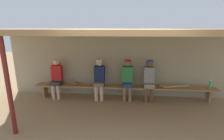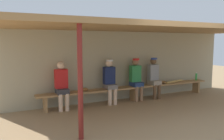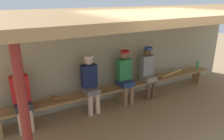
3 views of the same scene
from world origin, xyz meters
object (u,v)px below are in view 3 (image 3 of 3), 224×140
Objects in this scene: baseball_glove_dark_brown at (158,76)px; baseball_bat at (172,73)px; player_in_red at (148,70)px; player_near_post at (90,81)px; player_in_blue at (125,74)px; baseball_glove_tan at (56,98)px; water_bottle_clear at (198,64)px; player_rightmost at (21,96)px; bench at (121,89)px.

baseball_glove_dark_brown is 0.51m from baseball_bat.
baseball_glove_dark_brown is at bearing 1.11° from player_in_red.
player_near_post is 1.52× the size of baseball_bat.
player_in_blue is 1.75m from baseball_glove_tan.
water_bottle_clear reaches higher than baseball_glove_dark_brown.
baseball_glove_tan reaches higher than baseball_bat.
player_rightmost is at bearing -132.44° from baseball_glove_tan.
player_in_red reaches higher than baseball_bat.
baseball_glove_tan is 3.33m from baseball_bat.
player_near_post reaches higher than water_bottle_clear.
player_in_blue is 0.70m from player_in_red.
baseball_glove_tan is (-4.36, 0.03, -0.09)m from water_bottle_clear.
bench is 6.76× the size of baseball_bat.
bench is 4.46× the size of player_in_red.
water_bottle_clear reaches higher than baseball_glove_tan.
player_in_red is at bearing 61.40° from baseball_glove_dark_brown.
bench is 4.46× the size of player_in_blue.
baseball_glove_dark_brown is 2.82m from baseball_glove_tan.
player_in_red reaches higher than bench.
player_rightmost is at bearing -179.99° from player_in_red.
water_bottle_clear is (5.02, -0.00, -0.13)m from player_rightmost.
player_rightmost is at bearing 179.95° from water_bottle_clear.
baseball_glove_tan is at bearing 166.56° from baseball_bat.
player_near_post is (1.47, 0.00, 0.02)m from player_rightmost.
player_in_red is at bearing 0.01° from player_rightmost.
player_near_post is 0.84m from baseball_glove_tan.
water_bottle_clear is at bearing -0.15° from player_in_red.
player_in_blue reaches higher than water_bottle_clear.
baseball_glove_tan is (-2.43, 0.03, -0.24)m from player_in_red.
bench is 1.62m from baseball_glove_tan.
baseball_glove_dark_brown is 1.00× the size of baseball_glove_tan.
player_near_post is (-0.82, 0.00, 0.36)m from bench.
baseball_glove_dark_brown is (1.20, 0.01, 0.12)m from bench.
baseball_glove_dark_brown is at bearing 0.39° from player_in_blue.
player_in_red is at bearing 179.85° from water_bottle_clear.
player_near_post is at bearing 180.00° from player_in_red.
water_bottle_clear is at bearing -0.03° from bench.
baseball_glove_dark_brown is at bearing 0.13° from player_rightmost.
player_in_blue is at bearing 179.89° from water_bottle_clear.
water_bottle_clear is at bearing 44.72° from baseball_glove_tan.
bench is 1.71m from baseball_bat.
baseball_bat reaches higher than bench.
bench is at bearing 167.09° from baseball_bat.
water_bottle_clear is 4.36m from baseball_glove_tan.
player_near_post reaches higher than baseball_glove_dark_brown.
baseball_bat is (1.71, -0.00, 0.11)m from bench.
water_bottle_clear is (2.74, -0.00, 0.21)m from bench.
player_rightmost reaches higher than baseball_glove_dark_brown.
player_rightmost is 3.10m from player_in_red.
bench is 0.38m from player_in_blue.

